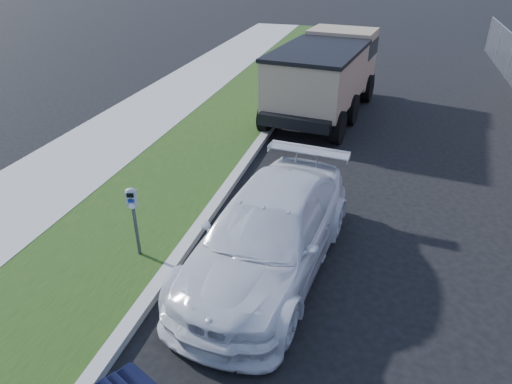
# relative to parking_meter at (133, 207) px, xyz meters

# --- Properties ---
(ground) EXTENTS (120.00, 120.00, 0.00)m
(ground) POSITION_rel_parking_meter_xyz_m (3.32, 0.47, -1.17)
(ground) COLOR black
(ground) RESTS_ON ground
(streetside) EXTENTS (6.12, 50.00, 0.15)m
(streetside) POSITION_rel_parking_meter_xyz_m (-2.25, 2.47, -1.10)
(streetside) COLOR gray
(streetside) RESTS_ON ground
(parking_meter) EXTENTS (0.23, 0.18, 1.43)m
(parking_meter) POSITION_rel_parking_meter_xyz_m (0.00, 0.00, 0.00)
(parking_meter) COLOR #3F4247
(parking_meter) RESTS_ON ground
(white_wagon) EXTENTS (2.69, 5.45, 1.52)m
(white_wagon) POSITION_rel_parking_meter_xyz_m (2.44, 0.48, -0.41)
(white_wagon) COLOR silver
(white_wagon) RESTS_ON ground
(dump_truck) EXTENTS (3.32, 6.79, 2.56)m
(dump_truck) POSITION_rel_parking_meter_xyz_m (2.14, 9.64, 0.27)
(dump_truck) COLOR black
(dump_truck) RESTS_ON ground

